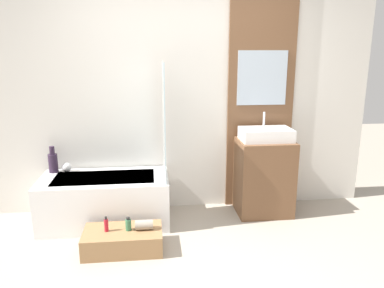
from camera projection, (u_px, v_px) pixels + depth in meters
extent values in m
plane|color=#A39989|center=(202.00, 286.00, 2.89)|extent=(12.00, 12.00, 0.00)
cube|color=silver|center=(183.00, 94.00, 4.10)|extent=(4.20, 0.06, 2.60)
cube|color=brown|center=(261.00, 94.00, 4.14)|extent=(0.74, 0.03, 2.60)
cube|color=#ADBCCC|center=(262.00, 78.00, 4.07)|extent=(0.55, 0.01, 0.59)
cube|color=white|center=(106.00, 200.00, 3.90)|extent=(1.31, 0.65, 0.50)
cube|color=silver|center=(104.00, 178.00, 3.84)|extent=(1.02, 0.46, 0.01)
cube|color=silver|center=(164.00, 122.00, 3.70)|extent=(0.01, 0.49, 1.16)
cube|color=#997047|center=(123.00, 240.00, 3.39)|extent=(0.71, 0.39, 0.19)
cube|color=brown|center=(264.00, 177.00, 4.11)|extent=(0.59, 0.47, 0.83)
cube|color=white|center=(266.00, 134.00, 3.99)|extent=(0.54, 0.34, 0.13)
cylinder|color=silver|center=(264.00, 119.00, 4.05)|extent=(0.02, 0.02, 0.16)
cylinder|color=#2D1E33|center=(53.00, 163.00, 3.98)|extent=(0.10, 0.10, 0.20)
cylinder|color=#2D1E33|center=(52.00, 150.00, 3.94)|extent=(0.05, 0.05, 0.09)
sphere|color=white|center=(67.00, 167.00, 4.00)|extent=(0.10, 0.10, 0.10)
cylinder|color=#B21928|center=(106.00, 225.00, 3.34)|extent=(0.04, 0.04, 0.11)
cylinder|color=black|center=(106.00, 218.00, 3.32)|extent=(0.02, 0.02, 0.03)
cylinder|color=#38704C|center=(128.00, 225.00, 3.36)|extent=(0.05, 0.05, 0.10)
cylinder|color=black|center=(128.00, 219.00, 3.34)|extent=(0.03, 0.03, 0.02)
cylinder|color=gray|center=(144.00, 225.00, 3.38)|extent=(0.16, 0.09, 0.09)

